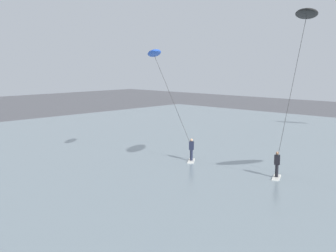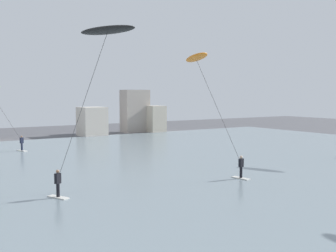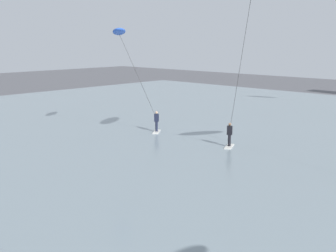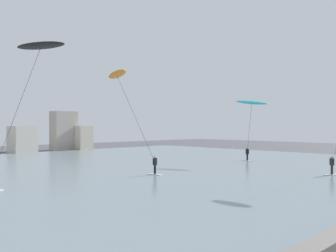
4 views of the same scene
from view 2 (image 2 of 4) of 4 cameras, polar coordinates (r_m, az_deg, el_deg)
water_bay at (r=31.30m, az=-10.19°, el=-6.67°), size 84.00×52.00×0.10m
far_shore_buildings at (r=61.54m, az=-9.68°, el=1.44°), size 28.27×4.97×6.93m
kitesurfer_orange at (r=28.27m, az=4.60°, el=8.59°), size 4.10×4.55×8.93m
kitesurfer_black at (r=22.97m, az=-9.31°, el=11.73°), size 4.34×4.30×9.87m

